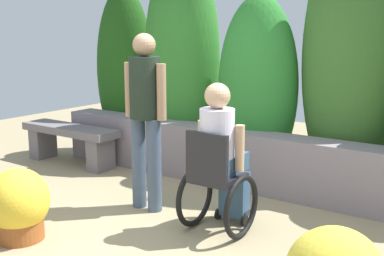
{
  "coord_description": "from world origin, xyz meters",
  "views": [
    {
      "loc": [
        2.55,
        -2.81,
        1.75
      ],
      "look_at": [
        0.05,
        0.84,
        0.85
      ],
      "focal_mm": 44.5,
      "sensor_mm": 36.0,
      "label": 1
    }
  ],
  "objects_px": {
    "stone_bench": "(70,139)",
    "person_in_wheelchair": "(220,163)",
    "flower_pot_purple_near": "(19,206)",
    "person_standing_companion": "(145,110)"
  },
  "relations": [
    {
      "from": "stone_bench",
      "to": "person_in_wheelchair",
      "type": "height_order",
      "value": "person_in_wheelchair"
    },
    {
      "from": "person_in_wheelchair",
      "to": "flower_pot_purple_near",
      "type": "bearing_deg",
      "value": -128.64
    },
    {
      "from": "person_standing_companion",
      "to": "flower_pot_purple_near",
      "type": "relative_size",
      "value": 2.78
    },
    {
      "from": "stone_bench",
      "to": "flower_pot_purple_near",
      "type": "relative_size",
      "value": 2.4
    },
    {
      "from": "stone_bench",
      "to": "flower_pot_purple_near",
      "type": "height_order",
      "value": "flower_pot_purple_near"
    },
    {
      "from": "stone_bench",
      "to": "person_in_wheelchair",
      "type": "bearing_deg",
      "value": -11.25
    },
    {
      "from": "stone_bench",
      "to": "person_standing_companion",
      "type": "xyz_separation_m",
      "value": [
        1.92,
        -0.7,
        0.67
      ]
    },
    {
      "from": "person_standing_companion",
      "to": "person_in_wheelchair",
      "type": "bearing_deg",
      "value": 6.88
    },
    {
      "from": "person_in_wheelchair",
      "to": "person_standing_companion",
      "type": "distance_m",
      "value": 0.96
    },
    {
      "from": "flower_pot_purple_near",
      "to": "person_standing_companion",
      "type": "bearing_deg",
      "value": 69.87
    }
  ]
}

